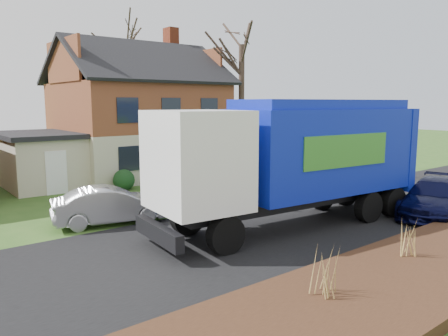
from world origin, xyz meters
TOP-DOWN VIEW (x-y plane):
  - ground at (0.00, 0.00)m, footprint 120.00×120.00m
  - road at (0.00, 0.00)m, footprint 80.00×7.00m
  - mulch_verge at (0.00, -5.30)m, footprint 80.00×3.50m
  - main_house at (1.49, 13.91)m, footprint 12.95×8.95m
  - garbage_truck at (0.83, -0.12)m, footprint 10.68×3.73m
  - silver_sedan at (-4.32, 4.23)m, footprint 4.35×2.33m
  - navy_wagon at (6.12, -2.52)m, footprint 5.26×3.24m
  - tree_front_east at (7.28, 10.47)m, footprint 4.08×4.08m
  - tree_back at (5.35, 22.28)m, footprint 3.77×3.77m
  - grass_clump_west at (-3.55, -4.92)m, footprint 0.38×0.31m
  - grass_clump_mid at (0.13, -4.77)m, footprint 0.36×0.30m

SIDE VIEW (x-z plane):
  - ground at x=0.00m, z-range 0.00..0.00m
  - road at x=0.00m, z-range 0.00..0.02m
  - mulch_verge at x=0.00m, z-range 0.00..0.30m
  - silver_sedan at x=-4.32m, z-range 0.00..1.36m
  - navy_wagon at x=6.12m, z-range 0.00..1.42m
  - grass_clump_west at x=-3.55m, z-range 0.30..1.31m
  - grass_clump_mid at x=0.13m, z-range 0.30..1.32m
  - garbage_truck at x=0.83m, z-range 0.34..4.83m
  - main_house at x=1.49m, z-range -0.60..8.66m
  - tree_front_east at x=7.28m, z-range 3.54..14.87m
  - tree_back at x=5.35m, z-range 3.99..15.94m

